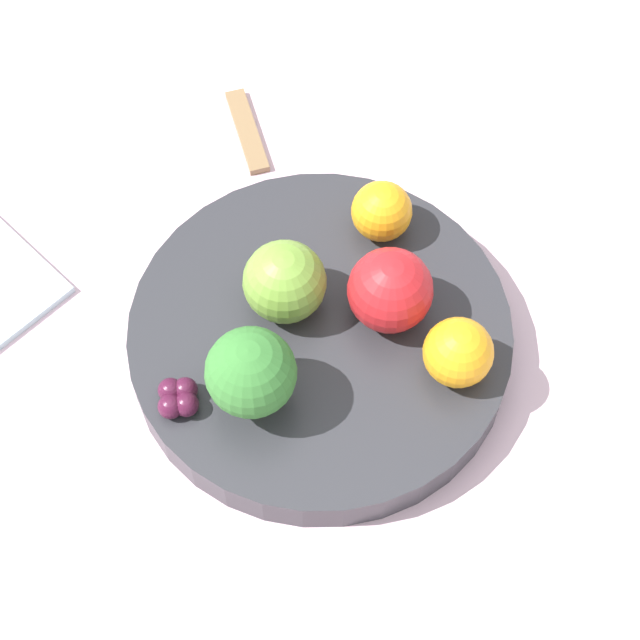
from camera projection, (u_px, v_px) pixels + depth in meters
name	position (u px, v px, depth m)	size (l,w,h in m)	color
ground_plane	(320.00, 361.00, 0.79)	(6.00, 6.00, 0.00)	gray
table_surface	(320.00, 355.00, 0.78)	(1.20, 1.20, 0.02)	silver
bowl	(320.00, 338.00, 0.75)	(0.27, 0.27, 0.03)	#2D2D33
broccoli	(254.00, 376.00, 0.68)	(0.06, 0.06, 0.07)	#8CB76B
apple_red	(284.00, 283.00, 0.73)	(0.06, 0.06, 0.06)	olive
apple_green	(390.00, 290.00, 0.72)	(0.06, 0.06, 0.06)	red
orange_front	(382.00, 211.00, 0.76)	(0.04, 0.04, 0.04)	orange
orange_back	(458.00, 353.00, 0.70)	(0.05, 0.05, 0.05)	orange
grape_cluster	(178.00, 398.00, 0.70)	(0.03, 0.03, 0.02)	#47142D
spoon	(247.00, 131.00, 0.86)	(0.08, 0.06, 0.01)	olive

